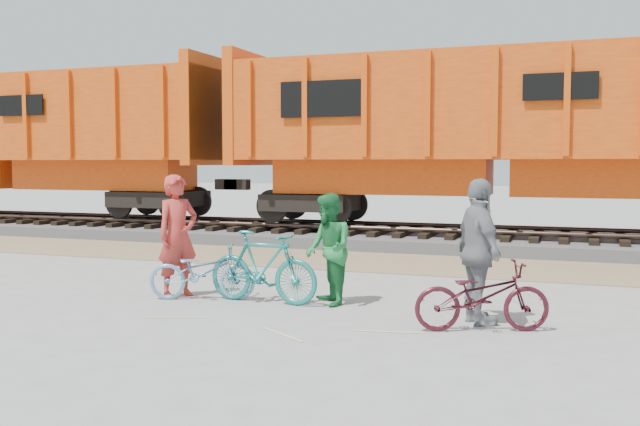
# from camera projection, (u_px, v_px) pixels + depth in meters

# --- Properties ---
(ground) EXTENTS (120.00, 120.00, 0.00)m
(ground) POSITION_uv_depth(u_px,v_px,m) (265.00, 312.00, 10.31)
(ground) COLOR #9E9E99
(ground) RESTS_ON ground
(gravel_strip) EXTENTS (120.00, 3.00, 0.02)m
(gravel_strip) POSITION_uv_depth(u_px,v_px,m) (371.00, 262.00, 15.45)
(gravel_strip) COLOR #92795A
(gravel_strip) RESTS_ON ground
(ballast_bed) EXTENTS (120.00, 4.00, 0.30)m
(ballast_bed) POSITION_uv_depth(u_px,v_px,m) (408.00, 239.00, 18.72)
(ballast_bed) COLOR slate
(ballast_bed) RESTS_ON ground
(track) EXTENTS (120.00, 2.60, 0.24)m
(track) POSITION_uv_depth(u_px,v_px,m) (408.00, 227.00, 18.70)
(track) COLOR black
(track) RESTS_ON ballast_bed
(hopper_car_left) EXTENTS (14.00, 3.13, 4.65)m
(hopper_car_left) POSITION_uv_depth(u_px,v_px,m) (23.00, 136.00, 22.88)
(hopper_car_left) COLOR black
(hopper_car_left) RESTS_ON track
(hopper_car_center) EXTENTS (14.00, 3.13, 4.65)m
(hopper_car_center) POSITION_uv_depth(u_px,v_px,m) (502.00, 129.00, 17.70)
(hopper_car_center) COLOR black
(hopper_car_center) RESTS_ON track
(bicycle_blue) EXTENTS (1.77, 1.10, 0.88)m
(bicycle_blue) POSITION_uv_depth(u_px,v_px,m) (202.00, 272.00, 11.20)
(bicycle_blue) COLOR #6EA1C6
(bicycle_blue) RESTS_ON ground
(bicycle_teal) EXTENTS (1.89, 0.67, 1.11)m
(bicycle_teal) POSITION_uv_depth(u_px,v_px,m) (263.00, 267.00, 10.92)
(bicycle_teal) COLOR #1D7F76
(bicycle_teal) RESTS_ON ground
(bicycle_maroon) EXTENTS (1.82, 1.17, 0.90)m
(bicycle_maroon) POSITION_uv_depth(u_px,v_px,m) (482.00, 296.00, 9.08)
(bicycle_maroon) COLOR #44131C
(bicycle_maroon) RESTS_ON ground
(person_solo) EXTENTS (0.74, 0.85, 1.96)m
(person_solo) POSITION_uv_depth(u_px,v_px,m) (178.00, 236.00, 11.43)
(person_solo) COLOR #C0352C
(person_solo) RESTS_ON ground
(person_man) EXTENTS (1.01, 1.05, 1.70)m
(person_man) POSITION_uv_depth(u_px,v_px,m) (329.00, 249.00, 10.74)
(person_man) COLOR #20783A
(person_man) RESTS_ON ground
(person_woman) EXTENTS (1.00, 1.22, 1.95)m
(person_woman) POSITION_uv_depth(u_px,v_px,m) (479.00, 252.00, 9.45)
(person_woman) COLOR gray
(person_woman) RESTS_ON ground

